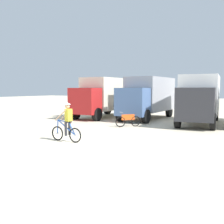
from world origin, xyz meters
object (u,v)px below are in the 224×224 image
Objects in this scene: box_truck_cream_rv at (104,95)px; box_truck_avon_van at (200,97)px; cyclist_orange_shirt at (67,124)px; bicycle_spare at (128,121)px; box_truck_grey_hauler at (148,96)px.

box_truck_avon_van is (8.06, -0.20, 0.00)m from box_truck_cream_rv.
box_truck_cream_rv is at bearing 178.60° from box_truck_avon_van.
box_truck_cream_rv is 0.97× the size of box_truck_avon_van.
cyclist_orange_shirt is at bearing -66.02° from box_truck_cream_rv.
box_truck_avon_van is at bearing 69.05° from cyclist_orange_shirt.
cyclist_orange_shirt is (-3.69, -9.63, -1.03)m from box_truck_avon_van.
box_truck_cream_rv is 4.93× the size of bicycle_spare.
box_truck_cream_rv reaches higher than bicycle_spare.
cyclist_orange_shirt is 1.32× the size of bicycle_spare.
cyclist_orange_shirt is (0.57, -10.47, -1.03)m from box_truck_grey_hauler.
box_truck_grey_hauler is 10.53m from cyclist_orange_shirt.
bicycle_spare is (4.53, -4.15, -1.48)m from box_truck_cream_rv.
bicycle_spare is at bearing -81.30° from box_truck_grey_hauler.
cyclist_orange_shirt is 5.70m from bicycle_spare.
box_truck_avon_van is 10.36m from cyclist_orange_shirt.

